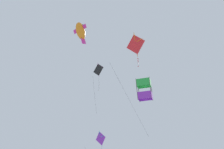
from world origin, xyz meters
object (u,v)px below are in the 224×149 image
kite_box_mid_left (144,90)px  kite_diamond_upper_right (136,45)px  kite_diamond_far_centre (98,70)px  kite_fish_near_left (81,31)px  kite_diamond_low_drifter (100,140)px

kite_box_mid_left → kite_diamond_upper_right: bearing=-113.6°
kite_diamond_upper_right → kite_diamond_far_centre: (-2.96, -3.28, -1.57)m
kite_fish_near_left → kite_diamond_low_drifter: bearing=111.4°
kite_diamond_low_drifter → kite_fish_near_left: size_ratio=2.69×
kite_box_mid_left → kite_diamond_upper_right: size_ratio=0.24×
kite_box_mid_left → kite_diamond_low_drifter: 6.41m
kite_diamond_far_centre → kite_fish_near_left: (4.46, -2.39, 1.05)m
kite_diamond_low_drifter → kite_diamond_far_centre: 7.12m
kite_diamond_upper_right → kite_diamond_far_centre: size_ratio=1.73×
kite_box_mid_left → kite_diamond_upper_right: (0.72, -0.83, 4.72)m
kite_diamond_low_drifter → kite_diamond_far_centre: bearing=-75.1°
kite_box_mid_left → kite_diamond_upper_right: 4.85m
kite_diamond_far_centre → kite_diamond_low_drifter: bearing=113.4°
kite_diamond_upper_right → kite_diamond_low_drifter: kite_diamond_upper_right is taller
kite_diamond_far_centre → kite_fish_near_left: 5.17m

